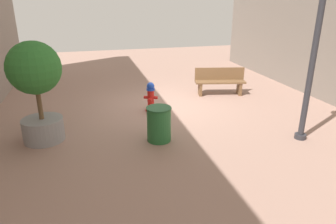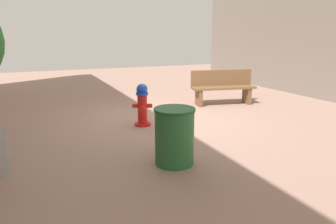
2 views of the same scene
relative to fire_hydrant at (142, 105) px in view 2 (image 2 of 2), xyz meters
name	(u,v)px [view 2 (image 2 of 2)]	position (x,y,z in m)	size (l,w,h in m)	color
ground_plane	(161,119)	(-0.57, -0.31, -0.45)	(23.40, 23.40, 0.00)	#9E7A6B
fire_hydrant	(142,105)	(0.00, 0.00, 0.00)	(0.43, 0.41, 0.90)	red
bench_near	(223,87)	(-2.75, -1.06, 0.05)	(1.83, 0.81, 0.95)	brown
trash_bin	(174,136)	(0.24, 2.11, -0.02)	(0.61, 0.61, 0.85)	#266633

